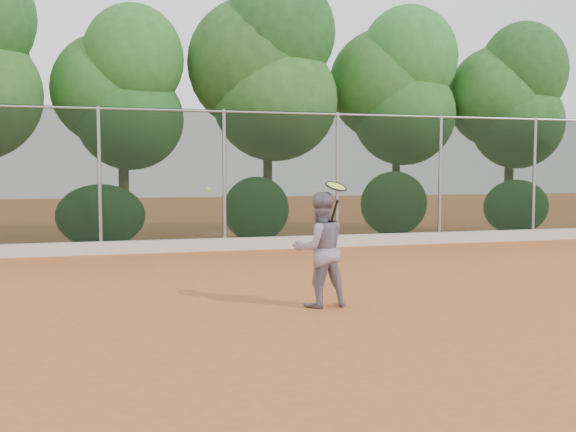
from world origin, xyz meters
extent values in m
plane|color=#B35C2A|center=(0.00, 0.00, 0.00)|extent=(80.00, 80.00, 0.00)
cube|color=beige|center=(0.00, 6.82, 0.15)|extent=(24.00, 0.20, 0.30)
imported|color=gray|center=(0.17, -0.12, 0.84)|extent=(0.86, 0.69, 1.67)
cube|color=black|center=(0.00, 7.00, 1.75)|extent=(24.00, 0.01, 3.50)
cylinder|color=gray|center=(0.00, 7.00, 3.45)|extent=(24.00, 0.06, 0.06)
cylinder|color=gray|center=(-3.00, 7.00, 1.75)|extent=(0.09, 0.09, 3.50)
cylinder|color=gray|center=(0.00, 7.00, 1.75)|extent=(0.09, 0.09, 3.50)
cylinder|color=gray|center=(3.00, 7.00, 1.75)|extent=(0.09, 0.09, 3.50)
cylinder|color=gray|center=(6.00, 7.00, 1.75)|extent=(0.09, 0.09, 3.50)
cylinder|color=gray|center=(9.00, 7.00, 1.75)|extent=(0.09, 0.09, 3.50)
cylinder|color=#44311A|center=(-2.40, 9.30, 1.20)|extent=(0.28, 0.28, 2.40)
ellipsoid|color=#1B501C|center=(-2.20, 9.20, 3.40)|extent=(2.90, 2.40, 2.80)
ellipsoid|color=#225A1F|center=(-2.70, 9.50, 4.20)|extent=(3.20, 2.70, 3.10)
ellipsoid|color=#235A1F|center=(-2.10, 9.00, 5.00)|extent=(2.70, 2.30, 2.90)
cylinder|color=#47311B|center=(1.60, 9.00, 1.50)|extent=(0.26, 0.26, 3.00)
ellipsoid|color=#3A752C|center=(1.80, 8.90, 4.00)|extent=(3.60, 3.00, 3.50)
ellipsoid|color=#336928|center=(1.30, 9.20, 5.00)|extent=(3.90, 3.20, 3.80)
ellipsoid|color=#266526|center=(1.90, 8.80, 5.90)|extent=(3.20, 2.70, 3.30)
cylinder|color=#472B1B|center=(5.70, 9.20, 1.35)|extent=(0.24, 0.24, 2.70)
ellipsoid|color=#1F521C|center=(5.90, 9.10, 3.70)|extent=(3.20, 2.70, 3.10)
ellipsoid|color=#21511B|center=(5.40, 9.40, 4.60)|extent=(3.50, 2.90, 3.40)
ellipsoid|color=#226324|center=(6.00, 9.00, 5.40)|extent=(3.00, 2.50, 3.10)
cylinder|color=#3C2A17|center=(9.40, 8.80, 1.25)|extent=(0.28, 0.28, 2.50)
ellipsoid|color=#2C6827|center=(9.60, 8.70, 3.50)|extent=(3.00, 2.50, 2.90)
ellipsoid|color=#36742C|center=(9.10, 9.00, 4.30)|extent=(3.30, 2.80, 3.20)
ellipsoid|color=#285F24|center=(9.70, 8.60, 5.10)|extent=(2.80, 2.40, 3.00)
ellipsoid|color=#286024|center=(-3.00, 7.80, 0.85)|extent=(2.20, 1.16, 1.60)
ellipsoid|color=#276729|center=(1.00, 7.80, 0.95)|extent=(1.80, 1.04, 1.76)
ellipsoid|color=#306B28|center=(5.00, 7.80, 1.05)|extent=(2.00, 1.10, 1.84)
ellipsoid|color=#2A6D29|center=(9.00, 7.80, 0.90)|extent=(2.16, 1.12, 1.64)
cylinder|color=black|center=(0.40, -0.11, 1.40)|extent=(0.10, 0.17, 0.32)
torus|color=black|center=(0.40, -0.17, 1.75)|extent=(0.42, 0.42, 0.16)
cylinder|color=#DAE743|center=(0.40, -0.17, 1.75)|extent=(0.36, 0.35, 0.12)
sphere|color=#A8CE2E|center=(-1.47, -0.31, 1.73)|extent=(0.07, 0.07, 0.07)
camera|label=1|loc=(-2.73, -8.91, 1.97)|focal=40.00mm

